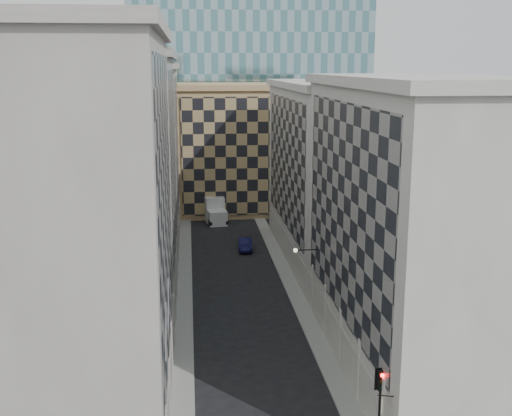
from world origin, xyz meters
TOP-DOWN VIEW (x-y plane):
  - sidewalk_west at (-5.25, 30.00)m, footprint 1.50×100.00m
  - sidewalk_east at (5.25, 30.00)m, footprint 1.50×100.00m
  - bldg_left_a at (-10.88, 11.00)m, footprint 10.80×22.80m
  - bldg_left_b at (-10.88, 33.00)m, footprint 10.80×22.80m
  - bldg_left_c at (-10.88, 55.00)m, footprint 10.80×22.80m
  - bldg_right_a at (10.88, 15.00)m, footprint 10.80×26.80m
  - bldg_right_b at (10.89, 42.00)m, footprint 10.80×28.80m
  - tan_block at (2.00, 67.90)m, footprint 16.80×14.80m
  - church_tower at (0.00, 82.00)m, footprint 7.20×7.20m
  - flagpoles_left at (-5.90, 6.00)m, footprint 0.10×6.33m
  - bracket_lamp at (4.38, 24.00)m, footprint 1.98×0.36m
  - traffic_light at (5.90, 4.87)m, footprint 0.59×0.51m
  - box_truck at (-1.19, 60.45)m, footprint 3.41×6.63m
  - dark_car at (1.86, 45.73)m, footprint 1.83×4.53m
  - shop_sign at (5.42, 3.00)m, footprint 0.85×0.75m

SIDE VIEW (x-z plane):
  - sidewalk_west at x=-5.25m, z-range 0.00..0.15m
  - sidewalk_east at x=5.25m, z-range 0.00..0.15m
  - dark_car at x=1.86m, z-range 0.00..1.46m
  - box_truck at x=-1.19m, z-range -0.22..3.25m
  - traffic_light at x=5.90m, z-range 1.16..5.81m
  - shop_sign at x=5.42m, z-range 3.41..4.25m
  - bracket_lamp at x=4.38m, z-range 6.02..6.38m
  - flagpoles_left at x=-5.90m, z-range 6.83..9.17m
  - tan_block at x=2.00m, z-range 0.04..18.84m
  - bldg_right_b at x=10.89m, z-range 0.00..19.70m
  - bldg_right_a at x=10.88m, z-range -0.03..20.67m
  - bldg_left_c at x=-10.88m, z-range -0.02..21.68m
  - bldg_left_b at x=-10.88m, z-range -0.03..22.67m
  - bldg_left_a at x=-10.88m, z-range -0.03..23.67m
  - church_tower at x=0.00m, z-range 1.20..52.70m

